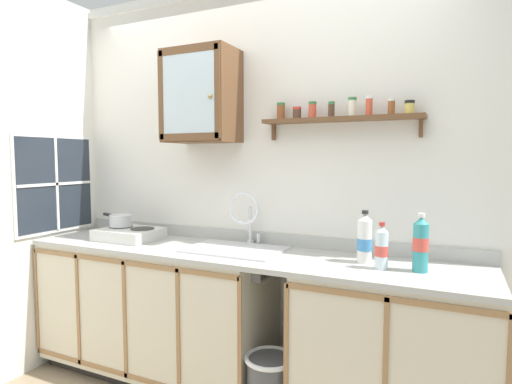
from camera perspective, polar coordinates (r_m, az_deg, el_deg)
back_wall at (r=2.83m, az=0.19°, el=1.51°), size 3.50×0.07×2.66m
lower_cabinet_run at (r=3.07m, az=-13.46°, el=-15.30°), size 1.63×0.59×0.89m
lower_cabinet_run_right at (r=2.49m, az=18.11°, el=-20.38°), size 1.01×0.59×0.89m
countertop at (r=2.61m, az=-2.79°, el=-8.34°), size 2.86×0.61×0.03m
backsplash at (r=2.84m, az=-0.11°, el=-6.12°), size 2.86×0.02×0.08m
sink at (r=2.65m, az=-2.70°, el=-8.04°), size 0.60×0.45×0.49m
hot_plate_stove at (r=3.09m, az=-16.78°, el=-5.45°), size 0.41×0.33×0.08m
saucepan at (r=3.16m, az=-17.88°, el=-3.63°), size 0.31×0.16×0.08m
bottle_detergent_teal_0 at (r=2.27m, az=21.40°, el=-6.61°), size 0.08×0.08×0.30m
bottle_opaque_white_1 at (r=2.37m, az=14.49°, el=-6.25°), size 0.08×0.08×0.29m
bottle_water_clear_2 at (r=2.27m, az=16.64°, el=-7.28°), size 0.07×0.07×0.24m
wall_cabinet at (r=2.85m, az=-7.42°, el=12.70°), size 0.47×0.33×0.60m
spice_shelf at (r=2.55m, az=11.18°, el=10.03°), size 0.94×0.14×0.23m
window at (r=3.41m, az=-25.53°, el=0.99°), size 0.03×0.67×0.71m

